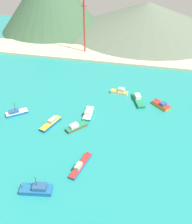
{
  "coord_description": "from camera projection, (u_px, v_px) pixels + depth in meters",
  "views": [
    {
      "loc": [
        7.87,
        -28.77,
        56.73
      ],
      "look_at": [
        -9.72,
        48.39,
        1.46
      ],
      "focal_mm": 41.52,
      "sensor_mm": 36.0,
      "label": 1
    }
  ],
  "objects": [
    {
      "name": "hill_central",
      "position": [
        147.0,
        17.0,
        171.87
      ],
      "size": [
        108.68,
        108.68,
        19.79
      ],
      "color": "#60705B",
      "rests_on": "ground"
    },
    {
      "name": "fishing_boat_7",
      "position": [
        51.0,
        123.0,
        92.15
      ],
      "size": [
        5.28,
        9.79,
        2.13
      ],
      "color": "#14478C",
      "rests_on": "ground"
    },
    {
      "name": "fishing_boat_2",
      "position": [
        16.0,
        112.0,
        97.5
      ],
      "size": [
        8.01,
        7.28,
        4.96
      ],
      "color": "#1E5BA8",
      "rests_on": "ground"
    },
    {
      "name": "fishing_boat_0",
      "position": [
        80.0,
        166.0,
        75.41
      ],
      "size": [
        4.26,
        11.13,
        2.17
      ],
      "color": "#1E5BA8",
      "rests_on": "ground"
    },
    {
      "name": "fishing_boat_13",
      "position": [
        37.0,
        189.0,
        68.28
      ],
      "size": [
        8.95,
        4.56,
        5.74
      ],
      "color": "#1E5BA8",
      "rests_on": "ground"
    },
    {
      "name": "fishing_boat_4",
      "position": [
        88.0,
        113.0,
        97.05
      ],
      "size": [
        3.41,
        8.83,
        2.43
      ],
      "color": "#198466",
      "rests_on": "ground"
    },
    {
      "name": "fishing_boat_6",
      "position": [
        120.0,
        92.0,
        109.48
      ],
      "size": [
        7.56,
        3.37,
        2.92
      ],
      "color": "silver",
      "rests_on": "ground"
    },
    {
      "name": "fishing_boat_12",
      "position": [
        138.0,
        100.0,
        104.86
      ],
      "size": [
        6.37,
        11.02,
        2.51
      ],
      "color": "#198466",
      "rests_on": "ground"
    },
    {
      "name": "beach_strip",
      "position": [
        137.0,
        58.0,
        140.42
      ],
      "size": [
        247.0,
        20.65,
        1.2
      ],
      "primitive_type": "cube",
      "color": "beige",
      "rests_on": "ground"
    },
    {
      "name": "fishing_boat_10",
      "position": [
        161.0,
        105.0,
        101.69
      ],
      "size": [
        7.58,
        7.28,
        2.64
      ],
      "color": "orange",
      "rests_on": "ground"
    },
    {
      "name": "ground",
      "position": [
        113.0,
        153.0,
        81.04
      ],
      "size": [
        260.0,
        280.0,
        0.5
      ],
      "color": "teal"
    },
    {
      "name": "radio_tower",
      "position": [
        84.0,
        25.0,
        137.85
      ],
      "size": [
        3.1,
        2.48,
        31.02
      ],
      "color": "#B7332D",
      "rests_on": "ground"
    },
    {
      "name": "fishing_boat_11",
      "position": [
        76.0,
        127.0,
        90.34
      ],
      "size": [
        7.11,
        7.65,
        2.16
      ],
      "color": "brown",
      "rests_on": "ground"
    }
  ]
}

